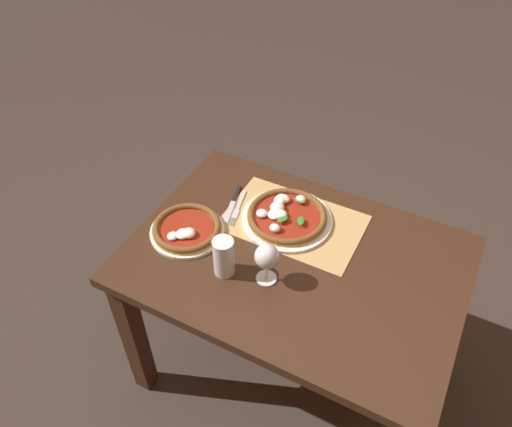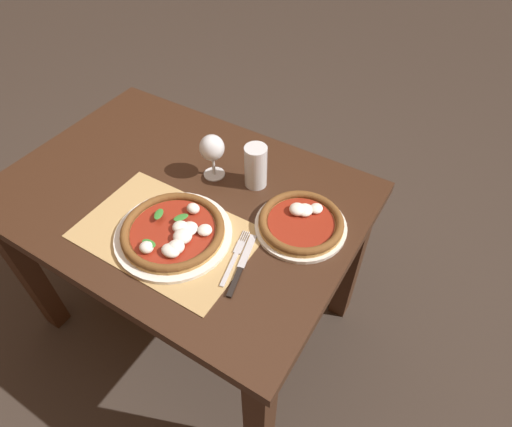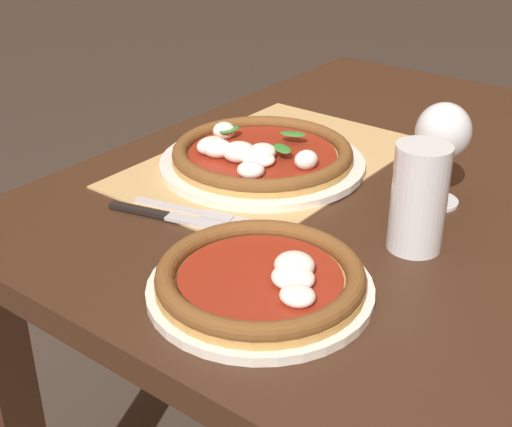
{
  "view_description": "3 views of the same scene",
  "coord_description": "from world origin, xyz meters",
  "views": [
    {
      "loc": [
        -0.41,
        1.08,
        2.04
      ],
      "look_at": [
        0.19,
        -0.07,
        0.8
      ],
      "focal_mm": 35.0,
      "sensor_mm": 36.0,
      "label": 1
    },
    {
      "loc": [
        0.72,
        -0.71,
        1.68
      ],
      "look_at": [
        0.3,
        -0.01,
        0.82
      ],
      "focal_mm": 30.0,
      "sensor_mm": 36.0,
      "label": 2
    },
    {
      "loc": [
        0.96,
        0.5,
        1.22
      ],
      "look_at": [
        0.31,
        0.0,
        0.79
      ],
      "focal_mm": 50.0,
      "sensor_mm": 36.0,
      "label": 3
    }
  ],
  "objects": [
    {
      "name": "pizza_near",
      "position": [
        0.11,
        -0.15,
        0.76
      ],
      "size": [
        0.34,
        0.34,
        0.05
      ],
      "color": "silver",
      "rests_on": "paper_placemat"
    },
    {
      "name": "paper_placemat",
      "position": [
        0.08,
        -0.15,
        0.74
      ],
      "size": [
        0.5,
        0.33,
        0.0
      ],
      "primitive_type": "cube",
      "color": "tan",
      "rests_on": "dining_table"
    },
    {
      "name": "pizza_far",
      "position": [
        0.4,
        0.07,
        0.76
      ],
      "size": [
        0.27,
        0.27,
        0.05
      ],
      "color": "silver",
      "rests_on": "dining_table"
    },
    {
      "name": "dining_table",
      "position": [
        0.0,
        0.0,
        0.62
      ],
      "size": [
        1.15,
        0.81,
        0.74
      ],
      "color": "#382114",
      "rests_on": "ground"
    },
    {
      "name": "wine_glass",
      "position": [
        0.05,
        0.13,
        0.85
      ],
      "size": [
        0.08,
        0.08,
        0.16
      ],
      "color": "silver",
      "rests_on": "dining_table"
    },
    {
      "name": "fork",
      "position": [
        0.3,
        -0.12,
        0.75
      ],
      "size": [
        0.06,
        0.2,
        0.0
      ],
      "color": "#B7B7BC",
      "rests_on": "paper_placemat"
    },
    {
      "name": "ground_plane",
      "position": [
        0.0,
        0.0,
        0.0
      ],
      "size": [
        24.0,
        24.0,
        0.0
      ],
      "primitive_type": "plane",
      "color": "#382D26"
    },
    {
      "name": "knife",
      "position": [
        0.33,
        -0.13,
        0.75
      ],
      "size": [
        0.07,
        0.21,
        0.01
      ],
      "color": "black",
      "rests_on": "paper_placemat"
    },
    {
      "name": "pint_glass",
      "position": [
        0.19,
        0.17,
        0.81
      ],
      "size": [
        0.07,
        0.07,
        0.15
      ],
      "color": "silver",
      "rests_on": "dining_table"
    }
  ]
}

